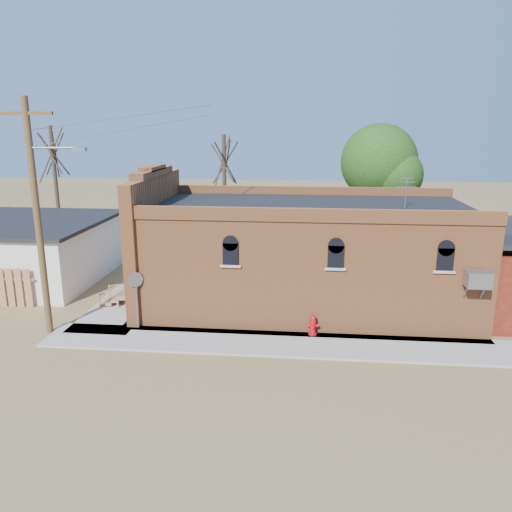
# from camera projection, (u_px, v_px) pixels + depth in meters

# --- Properties ---
(ground) EXTENTS (120.00, 120.00, 0.00)m
(ground) POSITION_uv_depth(u_px,v_px,m) (251.00, 354.00, 17.95)
(ground) COLOR olive
(ground) RESTS_ON ground
(sidewalk_south) EXTENTS (19.00, 2.20, 0.08)m
(sidewalk_south) POSITION_uv_depth(u_px,v_px,m) (293.00, 344.00, 18.66)
(sidewalk_south) COLOR #9E9991
(sidewalk_south) RESTS_ON ground
(sidewalk_west) EXTENTS (2.60, 10.00, 0.08)m
(sidewalk_west) POSITION_uv_depth(u_px,v_px,m) (136.00, 294.00, 24.32)
(sidewalk_west) COLOR #9E9991
(sidewalk_west) RESTS_ON ground
(brick_bar) EXTENTS (16.40, 7.97, 6.30)m
(brick_bar) POSITION_uv_depth(u_px,v_px,m) (300.00, 255.00, 22.49)
(brick_bar) COLOR #B26636
(brick_bar) RESTS_ON ground
(utility_pole) EXTENTS (3.12, 0.26, 9.00)m
(utility_pole) POSITION_uv_depth(u_px,v_px,m) (38.00, 214.00, 18.68)
(utility_pole) COLOR #47311C
(utility_pole) RESTS_ON ground
(tree_bare_near) EXTENTS (2.80, 2.80, 7.65)m
(tree_bare_near) POSITION_uv_depth(u_px,v_px,m) (224.00, 161.00, 29.25)
(tree_bare_near) COLOR #443227
(tree_bare_near) RESTS_ON ground
(tree_bare_far) EXTENTS (2.80, 2.80, 8.16)m
(tree_bare_far) POSITION_uv_depth(u_px,v_px,m) (53.00, 152.00, 31.16)
(tree_bare_far) COLOR #443227
(tree_bare_far) RESTS_ON ground
(tree_leafy) EXTENTS (4.40, 4.40, 8.15)m
(tree_leafy) POSITION_uv_depth(u_px,v_px,m) (379.00, 162.00, 28.87)
(tree_leafy) COLOR #443227
(tree_leafy) RESTS_ON ground
(fire_hydrant) EXTENTS (0.44, 0.41, 0.79)m
(fire_hydrant) POSITION_uv_depth(u_px,v_px,m) (313.00, 325.00, 19.35)
(fire_hydrant) COLOR #AA0912
(fire_hydrant) RESTS_ON sidewalk_south
(stop_sign) EXTENTS (0.54, 0.43, 2.35)m
(stop_sign) POSITION_uv_depth(u_px,v_px,m) (136.00, 285.00, 19.66)
(stop_sign) COLOR gray
(stop_sign) RESTS_ON sidewalk_south
(trash_barrel) EXTENTS (0.62, 0.62, 0.91)m
(trash_barrel) POSITION_uv_depth(u_px,v_px,m) (154.00, 286.00, 23.90)
(trash_barrel) COLOR #1C5A8D
(trash_barrel) RESTS_ON sidewalk_west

